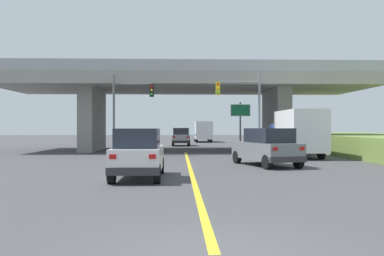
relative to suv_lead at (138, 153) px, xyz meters
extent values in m
plane|color=#424244|center=(2.20, 20.80, -1.01)|extent=(160.00, 160.00, 0.00)
cube|color=gray|center=(2.20, 20.80, 4.96)|extent=(32.15, 10.87, 0.99)
cube|color=gray|center=(-6.09, 20.80, 1.73)|extent=(1.23, 6.52, 5.48)
cube|color=gray|center=(10.49, 20.80, 1.73)|extent=(1.23, 6.52, 5.48)
cube|color=#9EA0A5|center=(2.20, 15.51, 5.91)|extent=(32.15, 0.20, 0.90)
cube|color=#9EA0A5|center=(2.20, 26.09, 5.91)|extent=(32.15, 0.20, 0.90)
cube|color=yellow|center=(2.20, 3.80, -1.01)|extent=(0.20, 27.82, 0.01)
cube|color=silver|center=(0.00, 0.11, -0.20)|extent=(1.85, 4.40, 0.90)
cube|color=#1E232D|center=(0.00, -0.22, 0.63)|extent=(1.63, 2.42, 0.76)
cube|color=#2D2D30|center=(0.00, -2.04, -0.51)|extent=(1.89, 0.20, 0.28)
cube|color=red|center=(-0.70, -2.11, 0.02)|extent=(0.24, 0.06, 0.16)
cube|color=red|center=(0.70, -2.11, 0.02)|extent=(0.24, 0.06, 0.16)
cylinder|color=black|center=(-0.83, 1.76, -0.65)|extent=(0.26, 0.72, 0.72)
cylinder|color=black|center=(0.83, 1.76, -0.65)|extent=(0.26, 0.72, 0.72)
cylinder|color=black|center=(-0.83, -1.54, -0.65)|extent=(0.26, 0.72, 0.72)
cylinder|color=black|center=(0.83, -1.54, -0.65)|extent=(0.26, 0.72, 0.72)
cube|color=slate|center=(6.32, 5.49, -0.20)|extent=(3.16, 5.13, 0.90)
cube|color=#1E232D|center=(6.41, 5.15, 0.63)|extent=(2.36, 2.99, 0.76)
cube|color=#2D2D30|center=(6.94, 3.23, -0.51)|extent=(1.97, 0.72, 0.28)
cube|color=red|center=(6.25, 2.97, 0.02)|extent=(0.25, 0.12, 0.16)
cube|color=red|center=(7.66, 3.36, 0.02)|extent=(0.25, 0.12, 0.16)
cylinder|color=black|center=(4.98, 7.03, -0.65)|extent=(0.44, 0.76, 0.72)
cylinder|color=black|center=(6.67, 7.50, -0.65)|extent=(0.44, 0.76, 0.72)
cylinder|color=black|center=(5.96, 3.48, -0.65)|extent=(0.44, 0.76, 0.72)
cylinder|color=black|center=(7.65, 3.95, -0.65)|extent=(0.44, 0.76, 0.72)
cube|color=navy|center=(9.89, 14.97, 0.39)|extent=(2.20, 2.00, 1.90)
cube|color=white|center=(9.89, 11.29, 0.83)|extent=(2.31, 5.37, 2.78)
cube|color=#197F4C|center=(9.89, 11.29, 0.13)|extent=(2.33, 5.26, 0.24)
cylinder|color=black|center=(8.89, 14.97, -0.56)|extent=(0.30, 0.90, 0.90)
cylinder|color=black|center=(10.89, 14.97, -0.56)|extent=(0.30, 0.90, 0.90)
cylinder|color=black|center=(8.89, 9.94, -0.56)|extent=(0.30, 0.90, 0.90)
cylinder|color=black|center=(10.89, 9.94, -0.56)|extent=(0.30, 0.90, 0.90)
cube|color=silver|center=(1.89, 30.72, -0.20)|extent=(1.97, 4.35, 0.90)
cube|color=#1E232D|center=(1.89, 30.39, 0.63)|extent=(1.74, 2.39, 0.76)
cube|color=#2D2D30|center=(1.89, 28.59, -0.51)|extent=(2.01, 0.20, 0.28)
cube|color=red|center=(1.15, 28.52, 0.02)|extent=(0.24, 0.06, 0.16)
cube|color=red|center=(2.63, 28.52, 0.02)|extent=(0.24, 0.06, 0.16)
cylinder|color=black|center=(1.01, 32.34, -0.65)|extent=(0.26, 0.72, 0.72)
cylinder|color=black|center=(2.78, 32.34, -0.65)|extent=(0.26, 0.72, 0.72)
cylinder|color=black|center=(1.01, 29.09, -0.65)|extent=(0.26, 0.72, 0.72)
cylinder|color=black|center=(2.78, 29.09, -0.65)|extent=(0.26, 0.72, 0.72)
cylinder|color=slate|center=(7.62, 13.92, 2.06)|extent=(0.18, 0.18, 6.15)
cylinder|color=slate|center=(6.08, 13.92, 4.44)|extent=(3.08, 0.12, 0.12)
cube|color=gold|center=(4.53, 13.92, 3.96)|extent=(0.32, 0.26, 0.96)
sphere|color=red|center=(4.53, 13.77, 4.26)|extent=(0.16, 0.16, 0.16)
sphere|color=gold|center=(4.53, 13.77, 3.96)|extent=(0.16, 0.16, 0.16)
sphere|color=green|center=(4.53, 13.77, 3.66)|extent=(0.16, 0.16, 0.16)
cylinder|color=#56595E|center=(-3.22, 14.46, 2.00)|extent=(0.18, 0.18, 6.01)
cylinder|color=#56595E|center=(-1.80, 14.46, 4.31)|extent=(2.84, 0.12, 0.12)
cube|color=black|center=(-0.38, 14.46, 3.83)|extent=(0.32, 0.26, 0.96)
sphere|color=red|center=(-0.38, 14.31, 4.13)|extent=(0.16, 0.16, 0.16)
sphere|color=gold|center=(-0.38, 14.31, 3.83)|extent=(0.16, 0.16, 0.16)
sphere|color=green|center=(-0.38, 14.31, 3.53)|extent=(0.16, 0.16, 0.16)
cylinder|color=#56595E|center=(6.80, 17.93, 1.07)|extent=(0.14, 0.14, 4.17)
cube|color=#146638|center=(6.80, 17.87, 2.50)|extent=(1.59, 0.08, 0.92)
cube|color=white|center=(6.80, 17.86, 2.50)|extent=(1.67, 0.04, 1.00)
cube|color=navy|center=(5.14, 45.67, 0.39)|extent=(2.20, 2.00, 1.90)
cube|color=silver|center=(5.14, 42.05, 0.67)|extent=(2.31, 5.24, 2.47)
cube|color=#195999|center=(5.14, 42.05, 0.06)|extent=(2.33, 5.13, 0.24)
cylinder|color=black|center=(4.14, 45.67, -0.56)|extent=(0.30, 0.90, 0.90)
cylinder|color=black|center=(6.14, 45.67, -0.56)|extent=(0.30, 0.90, 0.90)
cylinder|color=black|center=(4.14, 40.74, -0.56)|extent=(0.30, 0.90, 0.90)
cylinder|color=black|center=(6.14, 40.74, -0.56)|extent=(0.30, 0.90, 0.90)
camera|label=1|loc=(1.61, -16.80, 1.04)|focal=38.96mm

